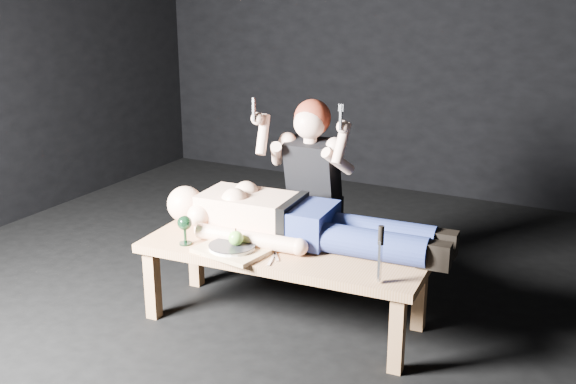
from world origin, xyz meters
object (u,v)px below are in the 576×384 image
at_px(lying_man, 302,217).
at_px(goblet, 185,230).
at_px(table, 284,286).
at_px(carving_knife, 380,255).
at_px(kneeling_woman, 318,190).
at_px(serving_tray, 232,250).

xyz_separation_m(lying_man, goblet, (-0.54, -0.34, -0.06)).
distance_m(table, goblet, 0.62).
xyz_separation_m(goblet, carving_knife, (1.11, 0.02, 0.06)).
bearing_deg(kneeling_woman, table, -84.27).
xyz_separation_m(serving_tray, goblet, (-0.29, -0.02, 0.07)).
relative_size(table, goblet, 9.51).
xyz_separation_m(serving_tray, carving_knife, (0.82, 0.00, 0.13)).
height_order(goblet, carving_knife, carving_knife).
bearing_deg(goblet, kneeling_woman, 61.65).
bearing_deg(carving_knife, goblet, 177.37).
bearing_deg(kneeling_woman, goblet, -119.77).
bearing_deg(serving_tray, carving_knife, 0.15).
bearing_deg(goblet, carving_knife, 1.09).
bearing_deg(goblet, serving_tray, 3.76).
distance_m(table, carving_knife, 0.73).
distance_m(goblet, carving_knife, 1.11).
relative_size(kneeling_woman, goblet, 7.39).
relative_size(lying_man, kneeling_woman, 1.35).
xyz_separation_m(table, kneeling_woman, (-0.07, 0.58, 0.38)).
bearing_deg(table, goblet, -161.50).
relative_size(kneeling_woman, serving_tray, 3.28).
bearing_deg(kneeling_woman, carving_knife, -49.74).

